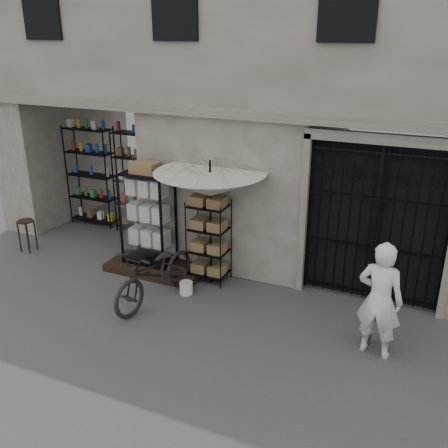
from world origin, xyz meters
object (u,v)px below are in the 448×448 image
at_px(wire_rack, 209,242).
at_px(shopkeeper, 373,352).
at_px(white_bucket, 186,288).
at_px(bicycle, 157,300).
at_px(wooden_stool, 27,235).
at_px(steel_bollard, 368,321).
at_px(display_cabinet, 148,223).
at_px(market_umbrella, 210,178).

distance_m(wire_rack, shopkeeper, 3.63).
distance_m(white_bucket, shopkeeper, 3.53).
height_order(bicycle, wooden_stool, bicycle).
height_order(bicycle, shopkeeper, bicycle).
bearing_deg(shopkeeper, white_bucket, 1.03).
bearing_deg(steel_bollard, display_cabinet, 168.49).
distance_m(bicycle, steel_bollard, 3.76).
distance_m(market_umbrella, bicycle, 2.45).
distance_m(wooden_stool, steel_bollard, 7.54).
relative_size(market_umbrella, shopkeeper, 1.60).
height_order(white_bucket, shopkeeper, white_bucket).
relative_size(white_bucket, shopkeeper, 0.13).
relative_size(display_cabinet, shopkeeper, 1.11).
height_order(display_cabinet, wooden_stool, display_cabinet).
relative_size(wire_rack, market_umbrella, 0.56).
height_order(display_cabinet, shopkeeper, display_cabinet).
xyz_separation_m(bicycle, steel_bollard, (3.73, 0.18, 0.41)).
relative_size(bicycle, shopkeeper, 1.14).
bearing_deg(white_bucket, wooden_stool, 175.83).
xyz_separation_m(wooden_stool, steel_bollard, (7.51, -0.56, 0.02)).
distance_m(market_umbrella, shopkeeper, 4.05).
distance_m(market_umbrella, steel_bollard, 3.67).
bearing_deg(wooden_stool, bicycle, -11.07).
xyz_separation_m(display_cabinet, white_bucket, (1.20, -0.67, -0.88)).
distance_m(wooden_stool, shopkeeper, 7.71).
xyz_separation_m(display_cabinet, wooden_stool, (-2.96, -0.37, -0.62)).
bearing_deg(steel_bollard, white_bucket, 175.66).
height_order(market_umbrella, wooden_stool, market_umbrella).
bearing_deg(bicycle, white_bucket, 57.54).
bearing_deg(display_cabinet, wire_rack, 3.70).
relative_size(white_bucket, steel_bollard, 0.30).
xyz_separation_m(market_umbrella, wooden_stool, (-4.39, -0.31, -1.75)).
relative_size(steel_bollard, shopkeeper, 0.44).
xyz_separation_m(display_cabinet, market_umbrella, (1.43, -0.06, 1.13)).
distance_m(wire_rack, bicycle, 1.48).
bearing_deg(white_bucket, market_umbrella, 69.39).
bearing_deg(display_cabinet, steel_bollard, -8.58).
bearing_deg(market_umbrella, display_cabinet, 177.50).
distance_m(steel_bollard, shopkeeper, 0.48).
height_order(display_cabinet, market_umbrella, market_umbrella).
distance_m(display_cabinet, wooden_stool, 3.05).
relative_size(display_cabinet, wooden_stool, 2.83).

